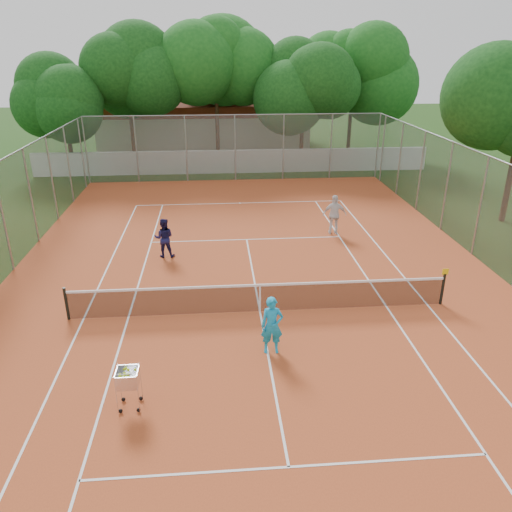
{
  "coord_description": "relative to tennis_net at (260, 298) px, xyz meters",
  "views": [
    {
      "loc": [
        -1.28,
        -13.88,
        7.81
      ],
      "look_at": [
        0.0,
        1.5,
        1.3
      ],
      "focal_mm": 35.0,
      "sensor_mm": 36.0,
      "label": 1
    }
  ],
  "objects": [
    {
      "name": "ground",
      "position": [
        0.0,
        0.0,
        -0.51
      ],
      "size": [
        120.0,
        120.0,
        0.0
      ],
      "primitive_type": "plane",
      "color": "#17330E",
      "rests_on": "ground"
    },
    {
      "name": "court_pad",
      "position": [
        0.0,
        0.0,
        -0.5
      ],
      "size": [
        18.0,
        34.0,
        0.02
      ],
      "primitive_type": "cube",
      "color": "#AF4922",
      "rests_on": "ground"
    },
    {
      "name": "court_lines",
      "position": [
        0.0,
        0.0,
        -0.49
      ],
      "size": [
        10.98,
        23.78,
        0.01
      ],
      "primitive_type": "cube",
      "color": "white",
      "rests_on": "court_pad"
    },
    {
      "name": "tropical_trees",
      "position": [
        0.0,
        22.0,
        4.49
      ],
      "size": [
        29.0,
        19.0,
        10.0
      ],
      "primitive_type": "cube",
      "color": "#0E3810",
      "rests_on": "ground"
    },
    {
      "name": "player_near",
      "position": [
        0.12,
        -2.28,
        0.34
      ],
      "size": [
        0.61,
        0.41,
        1.65
      ],
      "primitive_type": "imported",
      "rotation": [
        0.0,
        0.0,
        -0.03
      ],
      "color": "#1795C8",
      "rests_on": "court_pad"
    },
    {
      "name": "tennis_net",
      "position": [
        0.0,
        0.0,
        0.0
      ],
      "size": [
        11.88,
        0.1,
        0.98
      ],
      "primitive_type": "cube",
      "color": "black",
      "rests_on": "court_pad"
    },
    {
      "name": "perimeter_fence",
      "position": [
        0.0,
        0.0,
        1.49
      ],
      "size": [
        18.0,
        34.0,
        4.0
      ],
      "primitive_type": "cube",
      "color": "slate",
      "rests_on": "ground"
    },
    {
      "name": "clubhouse",
      "position": [
        -2.0,
        29.0,
        1.69
      ],
      "size": [
        16.4,
        9.0,
        4.4
      ],
      "primitive_type": "cube",
      "color": "beige",
      "rests_on": "ground"
    },
    {
      "name": "boundary_wall",
      "position": [
        0.0,
        19.0,
        0.24
      ],
      "size": [
        26.0,
        0.3,
        1.5
      ],
      "primitive_type": "cube",
      "color": "silver",
      "rests_on": "ground"
    },
    {
      "name": "player_far_left",
      "position": [
        -3.38,
        4.79,
        0.31
      ],
      "size": [
        0.79,
        0.63,
        1.59
      ],
      "primitive_type": "imported",
      "rotation": [
        0.0,
        0.0,
        3.11
      ],
      "color": "#181644",
      "rests_on": "court_pad"
    },
    {
      "name": "player_far_right",
      "position": [
        3.94,
        6.83,
        0.4
      ],
      "size": [
        1.09,
        0.55,
        1.78
      ],
      "primitive_type": "imported",
      "rotation": [
        0.0,
        0.0,
        3.02
      ],
      "color": "silver",
      "rests_on": "court_pad"
    },
    {
      "name": "ball_hopper",
      "position": [
        -3.42,
        -4.29,
        0.06
      ],
      "size": [
        0.59,
        0.59,
        1.1
      ],
      "primitive_type": "cube",
      "rotation": [
        0.0,
        0.0,
        0.12
      ],
      "color": "silver",
      "rests_on": "court_pad"
    }
  ]
}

